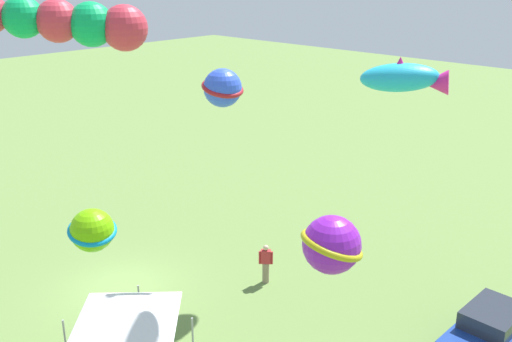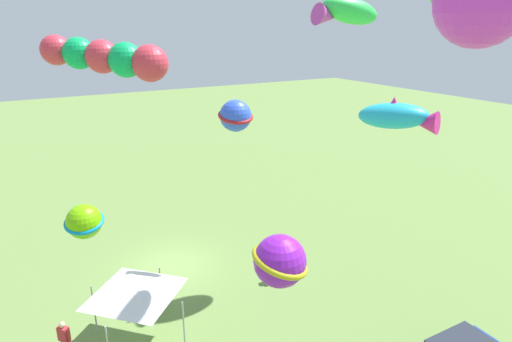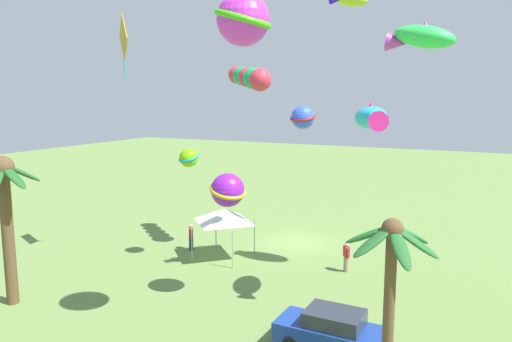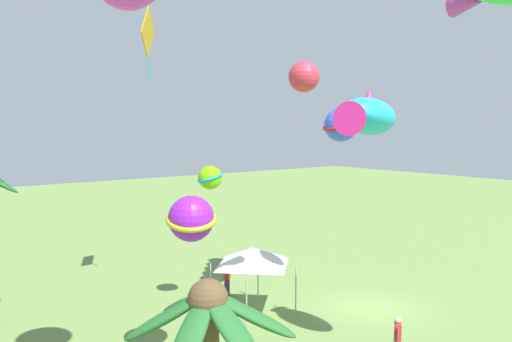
# 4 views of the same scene
# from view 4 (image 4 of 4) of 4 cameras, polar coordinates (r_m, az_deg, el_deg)

# --- Properties ---
(ground_plane) EXTENTS (120.00, 120.00, 0.00)m
(ground_plane) POSITION_cam_4_polar(r_m,az_deg,el_deg) (24.88, 12.26, -14.06)
(ground_plane) COLOR olive
(spectator_0) EXTENTS (0.41, 0.46, 1.59)m
(spectator_0) POSITION_cam_4_polar(r_m,az_deg,el_deg) (25.61, -3.11, -11.49)
(spectator_0) COLOR #2D3351
(spectator_0) RESTS_ON ground
(spectator_1) EXTENTS (0.42, 0.44, 1.59)m
(spectator_1) POSITION_cam_4_polar(r_m,az_deg,el_deg) (19.50, 14.84, -16.98)
(spectator_1) COLOR gray
(spectator_1) RESTS_ON ground
(festival_tent) EXTENTS (2.86, 2.86, 2.85)m
(festival_tent) POSITION_cam_4_polar(r_m,az_deg,el_deg) (23.03, -0.35, -9.09)
(festival_tent) COLOR #9E9EA3
(festival_tent) RESTS_ON ground
(kite_diamond_0) EXTENTS (1.90, 1.59, 3.40)m
(kite_diamond_0) POSITION_cam_4_polar(r_m,az_deg,el_deg) (25.36, -11.44, 14.20)
(kite_diamond_0) COLOR #BE9011
(kite_fish_1) EXTENTS (2.20, 3.01, 1.23)m
(kite_fish_1) POSITION_cam_4_polar(r_m,az_deg,el_deg) (13.67, 11.69, 5.71)
(kite_fish_1) COLOR #20B3DB
(kite_ball_3) EXTENTS (1.44, 1.43, 1.03)m
(kite_ball_3) POSITION_cam_4_polar(r_m,az_deg,el_deg) (22.99, -4.91, -0.71)
(kite_ball_3) COLOR #6AC30A
(kite_tube_4) EXTENTS (3.87, 3.48, 1.58)m
(kite_tube_4) POSITION_cam_4_polar(r_m,az_deg,el_deg) (23.69, 4.99, 10.08)
(kite_tube_4) COLOR #D23144
(kite_ball_5) EXTENTS (2.22, 2.23, 1.50)m
(kite_ball_5) POSITION_cam_4_polar(r_m,az_deg,el_deg) (17.41, -6.92, -5.06)
(kite_ball_5) COLOR purple
(kite_ball_6) EXTENTS (1.46, 1.45, 1.20)m
(kite_ball_6) POSITION_cam_4_polar(r_m,az_deg,el_deg) (19.43, 9.03, 4.87)
(kite_ball_6) COLOR blue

